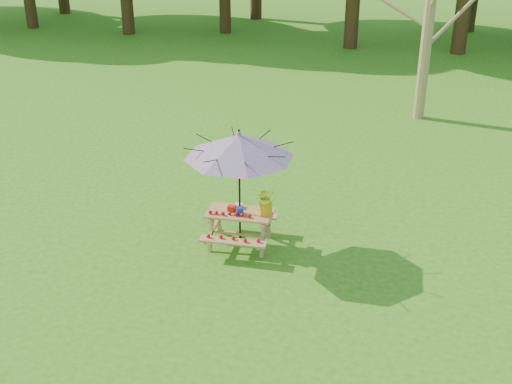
# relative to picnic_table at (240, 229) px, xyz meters

# --- Properties ---
(picnic_table) EXTENTS (1.20, 1.32, 0.67)m
(picnic_table) POSITION_rel_picnic_table_xyz_m (0.00, 0.00, 0.00)
(picnic_table) COLOR #A27949
(picnic_table) RESTS_ON ground
(patio_umbrella) EXTENTS (2.52, 2.52, 2.25)m
(patio_umbrella) POSITION_rel_picnic_table_xyz_m (0.00, 0.00, 1.62)
(patio_umbrella) COLOR black
(patio_umbrella) RESTS_ON ground
(produce_bins) EXTENTS (0.31, 0.38, 0.13)m
(produce_bins) POSITION_rel_picnic_table_xyz_m (-0.06, 0.02, 0.40)
(produce_bins) COLOR red
(produce_bins) RESTS_ON picnic_table
(tomatoes_row) EXTENTS (0.77, 0.13, 0.07)m
(tomatoes_row) POSITION_rel_picnic_table_xyz_m (-0.15, -0.18, 0.38)
(tomatoes_row) COLOR red
(tomatoes_row) RESTS_ON picnic_table
(flower_bucket) EXTENTS (0.39, 0.37, 0.52)m
(flower_bucket) POSITION_rel_picnic_table_xyz_m (0.48, 0.02, 0.62)
(flower_bucket) COLOR #DB9A0B
(flower_bucket) RESTS_ON picnic_table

